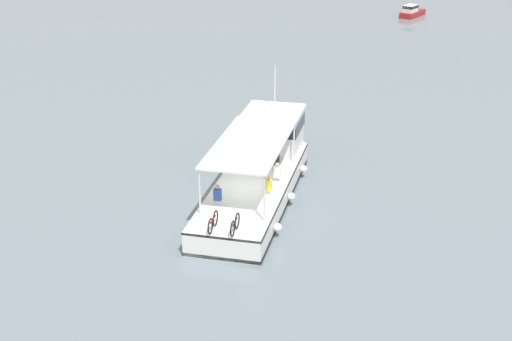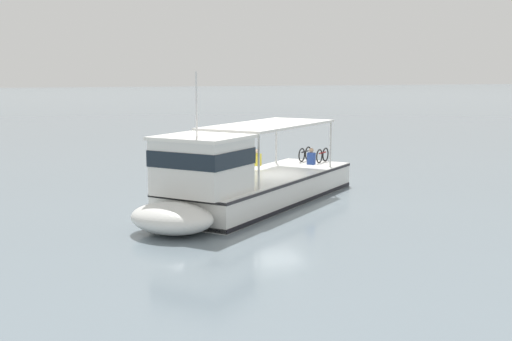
{
  "view_description": "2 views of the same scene",
  "coord_description": "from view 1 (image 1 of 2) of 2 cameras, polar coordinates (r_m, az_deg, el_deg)",
  "views": [
    {
      "loc": [
        24.28,
        -16.44,
        14.39
      ],
      "look_at": [
        -0.57,
        0.87,
        1.4
      ],
      "focal_mm": 49.99,
      "sensor_mm": 36.0,
      "label": 1
    },
    {
      "loc": [
        -25.3,
        9.2,
        5.33
      ],
      "look_at": [
        -0.57,
        0.87,
        1.4
      ],
      "focal_mm": 46.51,
      "sensor_mm": 36.0,
      "label": 2
    }
  ],
  "objects": [
    {
      "name": "ferry_main",
      "position": [
        34.01,
        0.4,
        0.06
      ],
      "size": [
        10.78,
        11.53,
        5.32
      ],
      "color": "white",
      "rests_on": "ground"
    },
    {
      "name": "ground_plane",
      "position": [
        32.66,
        -0.69,
        -2.93
      ],
      "size": [
        400.0,
        400.0,
        0.0
      ],
      "primitive_type": "plane",
      "color": "slate"
    },
    {
      "name": "motorboat_far_right",
      "position": [
        76.9,
        12.35,
        12.32
      ],
      "size": [
        2.38,
        3.83,
        1.26
      ],
      "color": "maroon",
      "rests_on": "ground"
    }
  ]
}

